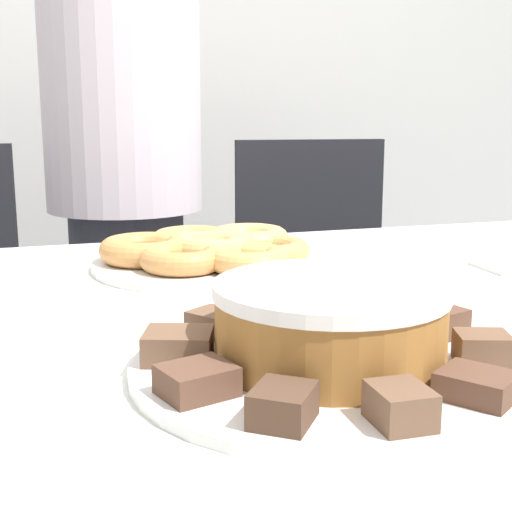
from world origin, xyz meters
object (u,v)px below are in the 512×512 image
office_chair_right (323,331)px  plate_donuts (213,263)px  person_standing (124,185)px  frosted_cake (330,322)px  plate_cake (329,367)px

office_chair_right → plate_donuts: (-0.44, -0.60, 0.33)m
person_standing → office_chair_right: size_ratio=1.71×
plate_donuts → frosted_cake: (-0.01, -0.45, 0.04)m
person_standing → plate_donuts: size_ratio=4.46×
office_chair_right → frosted_cake: office_chair_right is taller
frosted_cake → person_standing: bearing=91.1°
office_chair_right → plate_cake: 1.19m
plate_cake → frosted_cake: bearing=-116.6°
plate_cake → office_chair_right: bearing=67.0°
plate_cake → plate_donuts: 0.45m
plate_donuts → person_standing: bearing=92.7°
office_chair_right → plate_cake: size_ratio=2.64×
office_chair_right → plate_cake: (-0.45, -1.05, 0.33)m
frosted_cake → plate_cake: bearing=63.4°
plate_cake → frosted_cake: size_ratio=1.72×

